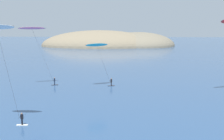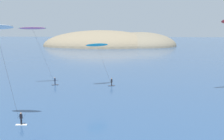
{
  "view_description": "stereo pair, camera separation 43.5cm",
  "coord_description": "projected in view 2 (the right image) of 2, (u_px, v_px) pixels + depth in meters",
  "views": [
    {
      "loc": [
        -4.19,
        -21.5,
        12.96
      ],
      "look_at": [
        -7.38,
        30.46,
        4.68
      ],
      "focal_mm": 45.0,
      "sensor_mm": 36.0,
      "label": 1
    },
    {
      "loc": [
        -3.75,
        -21.47,
        12.96
      ],
      "look_at": [
        -7.38,
        30.46,
        4.68
      ],
      "focal_mm": 45.0,
      "sensor_mm": 36.0,
      "label": 2
    }
  ],
  "objects": [
    {
      "name": "headland_island",
      "position": [
        115.0,
        46.0,
        180.66
      ],
      "size": [
        85.45,
        53.07,
        20.0
      ],
      "color": "#7A705B",
      "rests_on": "ground"
    },
    {
      "name": "kitesurfer_cyan",
      "position": [
        98.0,
        48.0,
        58.33
      ],
      "size": [
        6.2,
        3.69,
        9.41
      ],
      "color": "#2D2D33",
      "rests_on": "ground"
    },
    {
      "name": "kitesurfer_pink",
      "position": [
        35.0,
        33.0,
        59.0
      ],
      "size": [
        7.69,
        3.18,
        12.72
      ],
      "color": "#2D2D33",
      "rests_on": "ground"
    }
  ]
}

